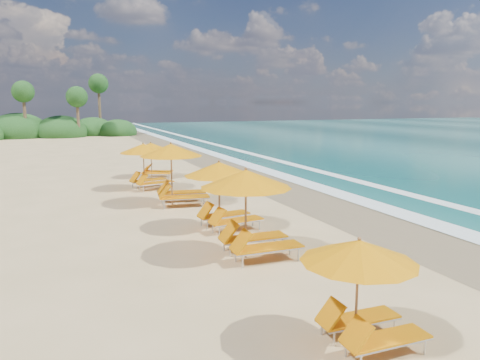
% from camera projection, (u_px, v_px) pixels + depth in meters
% --- Properties ---
extents(ground, '(160.00, 160.00, 0.00)m').
position_uv_depth(ground, '(240.00, 209.00, 18.54)').
color(ground, tan).
rests_on(ground, ground).
extents(wet_sand, '(4.00, 160.00, 0.01)m').
position_uv_depth(wet_sand, '(323.00, 201.00, 20.04)').
color(wet_sand, olive).
rests_on(wet_sand, ground).
extents(surf_foam, '(4.00, 160.00, 0.01)m').
position_uv_depth(surf_foam, '(372.00, 195.00, 21.05)').
color(surf_foam, white).
rests_on(surf_foam, ground).
extents(station_0, '(2.25, 2.08, 2.06)m').
position_uv_depth(station_0, '(365.00, 286.00, 7.88)').
color(station_0, olive).
rests_on(station_0, ground).
extents(station_1, '(2.81, 2.61, 2.58)m').
position_uv_depth(station_1, '(252.00, 207.00, 12.54)').
color(station_1, olive).
rests_on(station_1, ground).
extents(station_2, '(2.78, 2.63, 2.41)m').
position_uv_depth(station_2, '(224.00, 190.00, 15.38)').
color(station_2, olive).
rests_on(station_2, ground).
extents(station_3, '(3.16, 3.01, 2.68)m').
position_uv_depth(station_3, '(176.00, 170.00, 19.09)').
color(station_3, olive).
rests_on(station_3, ground).
extents(station_4, '(2.89, 2.78, 2.37)m').
position_uv_depth(station_4, '(147.00, 163.00, 22.55)').
color(station_4, olive).
rests_on(station_4, ground).
extents(station_5, '(2.73, 2.72, 2.08)m').
position_uv_depth(station_5, '(154.00, 158.00, 26.02)').
color(station_5, olive).
rests_on(station_5, ground).
extents(treeline, '(25.80, 8.80, 9.74)m').
position_uv_depth(treeline, '(27.00, 129.00, 56.11)').
color(treeline, '#163D14').
rests_on(treeline, ground).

